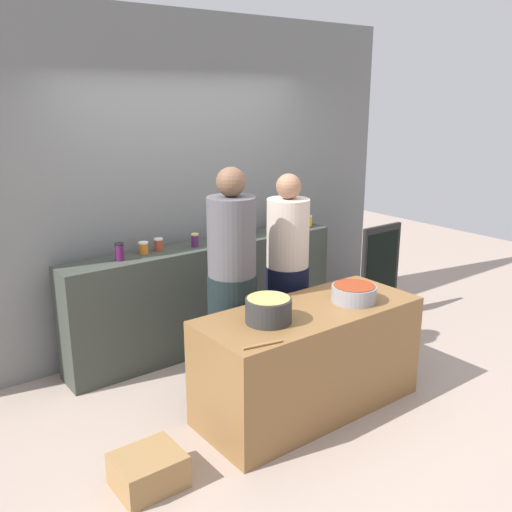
# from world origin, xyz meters

# --- Properties ---
(ground) EXTENTS (12.00, 12.00, 0.00)m
(ground) POSITION_xyz_m (0.00, 0.00, 0.00)
(ground) COLOR tan
(storefront_wall) EXTENTS (4.80, 0.12, 3.00)m
(storefront_wall) POSITION_xyz_m (0.00, 1.45, 1.50)
(storefront_wall) COLOR slate
(storefront_wall) RESTS_ON ground
(display_shelf) EXTENTS (2.70, 0.36, 0.99)m
(display_shelf) POSITION_xyz_m (0.00, 1.10, 0.49)
(display_shelf) COLOR #383E36
(display_shelf) RESTS_ON ground
(prep_table) EXTENTS (1.70, 0.70, 0.80)m
(prep_table) POSITION_xyz_m (0.00, -0.30, 0.40)
(prep_table) COLOR brown
(prep_table) RESTS_ON ground
(preserve_jar_0) EXTENTS (0.08, 0.08, 0.15)m
(preserve_jar_0) POSITION_xyz_m (-0.83, 1.09, 1.06)
(preserve_jar_0) COLOR #56174B
(preserve_jar_0) RESTS_ON display_shelf
(preserve_jar_1) EXTENTS (0.09, 0.09, 0.10)m
(preserve_jar_1) POSITION_xyz_m (-0.58, 1.16, 1.04)
(preserve_jar_1) COLOR orange
(preserve_jar_1) RESTS_ON display_shelf
(preserve_jar_2) EXTENTS (0.08, 0.08, 0.11)m
(preserve_jar_2) POSITION_xyz_m (-0.44, 1.16, 1.04)
(preserve_jar_2) COLOR #9A3C28
(preserve_jar_2) RESTS_ON display_shelf
(preserve_jar_3) EXTENTS (0.07, 0.07, 0.12)m
(preserve_jar_3) POSITION_xyz_m (-0.12, 1.09, 1.05)
(preserve_jar_3) COLOR #521F54
(preserve_jar_3) RESTS_ON display_shelf
(preserve_jar_4) EXTENTS (0.08, 0.08, 0.13)m
(preserve_jar_4) POSITION_xyz_m (0.24, 1.03, 1.05)
(preserve_jar_4) COLOR #4F114E
(preserve_jar_4) RESTS_ON display_shelf
(preserve_jar_5) EXTENTS (0.08, 0.08, 0.14)m
(preserve_jar_5) POSITION_xyz_m (0.57, 1.16, 1.06)
(preserve_jar_5) COLOR orange
(preserve_jar_5) RESTS_ON display_shelf
(preserve_jar_6) EXTENTS (0.08, 0.08, 0.14)m
(preserve_jar_6) POSITION_xyz_m (0.92, 1.17, 1.06)
(preserve_jar_6) COLOR brown
(preserve_jar_6) RESTS_ON display_shelf
(preserve_jar_7) EXTENTS (0.07, 0.07, 0.14)m
(preserve_jar_7) POSITION_xyz_m (1.03, 1.06, 1.06)
(preserve_jar_7) COLOR #51185F
(preserve_jar_7) RESTS_ON display_shelf
(preserve_jar_8) EXTENTS (0.09, 0.09, 0.11)m
(preserve_jar_8) POSITION_xyz_m (1.24, 1.10, 1.04)
(preserve_jar_8) COLOR yellow
(preserve_jar_8) RESTS_ON display_shelf
(cooking_pot_left) EXTENTS (0.32, 0.32, 0.17)m
(cooking_pot_left) POSITION_xyz_m (-0.39, -0.31, 0.89)
(cooking_pot_left) COLOR #2D2D2D
(cooking_pot_left) RESTS_ON prep_table
(cooking_pot_center) EXTENTS (0.34, 0.34, 0.13)m
(cooking_pot_center) POSITION_xyz_m (0.36, -0.38, 0.86)
(cooking_pot_center) COLOR gray
(cooking_pot_center) RESTS_ON prep_table
(wooden_spoon) EXTENTS (0.27, 0.07, 0.02)m
(wooden_spoon) POSITION_xyz_m (-0.66, -0.58, 0.81)
(wooden_spoon) COLOR #9E703D
(wooden_spoon) RESTS_ON prep_table
(cook_with_tongs) EXTENTS (0.38, 0.38, 1.79)m
(cook_with_tongs) POSITION_xyz_m (-0.30, 0.25, 0.81)
(cook_with_tongs) COLOR black
(cook_with_tongs) RESTS_ON ground
(cook_in_cap) EXTENTS (0.36, 0.36, 1.69)m
(cook_in_cap) POSITION_xyz_m (0.30, 0.31, 0.76)
(cook_in_cap) COLOR black
(cook_in_cap) RESTS_ON ground
(bread_crate) EXTENTS (0.40, 0.34, 0.21)m
(bread_crate) POSITION_xyz_m (-1.37, -0.38, 0.11)
(bread_crate) COLOR #997244
(bread_crate) RESTS_ON ground
(chalkboard_sign) EXTENTS (0.54, 0.05, 1.01)m
(chalkboard_sign) POSITION_xyz_m (1.80, 0.58, 0.51)
(chalkboard_sign) COLOR black
(chalkboard_sign) RESTS_ON ground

